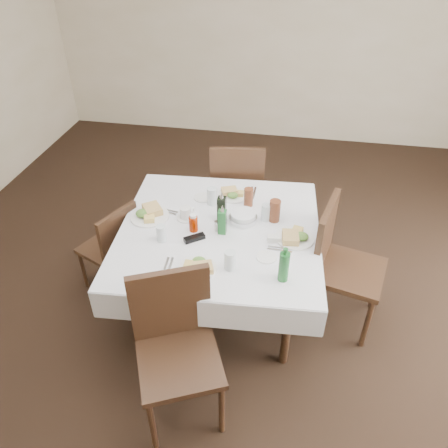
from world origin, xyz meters
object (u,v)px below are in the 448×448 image
dining_table (219,237)px  chair_east (338,258)px  bread_basket (243,217)px  oil_cruet_green (222,221)px  oil_cruet_dark (222,208)px  water_e (266,212)px  chair_north (237,185)px  chair_south (176,339)px  ketchup_bottle (193,223)px  coffee_mug (186,213)px  water_w (161,233)px  chair_west (114,244)px  water_s (230,260)px  water_n (212,196)px  green_bottle (284,266)px

dining_table → chair_east: chair_east is taller
chair_east → bread_basket: 0.76m
oil_cruet_green → oil_cruet_dark: bearing=102.2°
water_e → chair_north: bearing=113.8°
oil_cruet_green → chair_south: bearing=-98.7°
bread_basket → ketchup_bottle: (-0.34, -0.18, 0.03)m
oil_cruet_green → coffee_mug: 0.33m
ketchup_bottle → chair_south: bearing=-84.5°
water_w → chair_east: bearing=10.8°
chair_south → chair_west: size_ratio=1.24×
oil_cruet_dark → chair_west: bearing=-174.5°
chair_east → water_s: 0.89m
chair_north → water_w: chair_north is taller
oil_cruet_green → chair_east: bearing=5.0°
chair_south → coffee_mug: chair_south is taller
dining_table → water_e: (0.32, 0.18, 0.14)m
chair_west → oil_cruet_dark: (0.87, 0.08, 0.40)m
chair_north → coffee_mug: bearing=-106.8°
chair_east → water_e: 0.62m
dining_table → chair_south: chair_south is taller
water_e → coffee_mug: water_e is taller
dining_table → water_w: 0.44m
chair_west → water_n: 0.89m
water_e → coffee_mug: bearing=-171.1°
water_n → coffee_mug: size_ratio=1.06×
water_s → bread_basket: bearing=89.2°
chair_east → water_n: bearing=164.4°
chair_east → coffee_mug: size_ratio=7.59×
chair_south → water_e: 1.16m
chair_south → water_s: 0.59m
water_w → green_bottle: bearing=-15.8°
chair_north → chair_east: 1.26m
chair_east → oil_cruet_dark: size_ratio=4.04×
chair_east → chair_south: bearing=-136.8°
chair_west → green_bottle: green_bottle is taller
water_e → coffee_mug: (-0.59, -0.09, -0.02)m
chair_east → ketchup_bottle: (-1.06, -0.09, 0.24)m
water_n → chair_south: bearing=-89.1°
water_s → oil_cruet_green: oil_cruet_green is taller
chair_east → bread_basket: chair_east is taller
water_w → ketchup_bottle: 0.25m
dining_table → coffee_mug: 0.31m
dining_table → chair_east: size_ratio=1.52×
chair_north → oil_cruet_green: size_ratio=4.19×
water_e → bread_basket: 0.17m
chair_east → water_s: chair_east is taller
oil_cruet_dark → oil_cruet_green: size_ratio=1.05×
oil_cruet_green → dining_table: bearing=129.2°
chair_north → coffee_mug: (-0.26, -0.85, 0.23)m
green_bottle → water_e: bearing=105.4°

